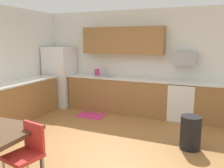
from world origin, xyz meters
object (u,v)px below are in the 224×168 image
Objects in this scene: refrigerator at (60,76)px; kettle at (97,73)px; oven_range at (182,101)px; trash_bin at (190,133)px; chair_near_table at (28,150)px; microwave at (185,58)px.

refrigerator is 1.17m from kettle.
oven_range is 1.66m from trash_bin.
chair_near_table is at bearing -133.01° from trash_bin.
refrigerator reaches higher than kettle.
trash_bin is (0.35, -1.72, -1.19)m from microwave.
trash_bin is at bearing -77.89° from oven_range.
oven_range is 1.04m from microwave.
refrigerator is at bearing 158.08° from trash_bin.
microwave is 2.70× the size of kettle.
trash_bin is at bearing -31.98° from kettle.
chair_near_table is (-1.51, -3.71, -0.98)m from microwave.
chair_near_table is (-1.51, -3.61, 0.05)m from oven_range.
refrigerator is at bearing -177.04° from microwave.
trash_bin is at bearing -78.58° from microwave.
microwave is at bearing 67.89° from chair_near_table.
trash_bin is (0.35, -1.62, -0.16)m from oven_range.
oven_range is (3.48, 0.08, -0.40)m from refrigerator.
microwave is at bearing 1.23° from kettle.
microwave is at bearing 2.96° from refrigerator.
oven_range reaches higher than trash_bin.
kettle is at bearing 6.44° from refrigerator.
oven_range is 4.55× the size of kettle.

